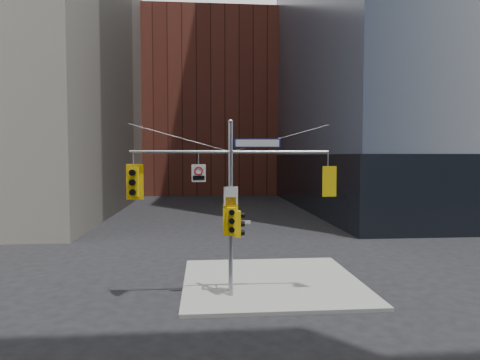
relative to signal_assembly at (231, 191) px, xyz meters
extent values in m
plane|color=black|center=(0.00, -1.99, -4.42)|extent=(160.00, 160.00, 0.00)
cube|color=gray|center=(2.00, 2.01, -4.34)|extent=(8.00, 8.00, 0.15)
cube|color=black|center=(28.00, 30.01, -1.42)|extent=(36.40, 36.40, 6.00)
cube|color=brown|center=(0.00, 56.01, 9.58)|extent=(26.00, 20.00, 28.00)
cylinder|color=gray|center=(0.00, 0.01, -0.82)|extent=(0.18, 0.18, 7.20)
sphere|color=gray|center=(0.00, 0.01, 2.78)|extent=(0.20, 0.20, 0.20)
cylinder|color=gray|center=(-2.00, 0.01, 1.58)|extent=(4.00, 0.11, 0.11)
cylinder|color=gray|center=(2.00, 0.01, 1.58)|extent=(4.00, 0.11, 0.11)
cylinder|color=gray|center=(0.00, -0.34, 1.58)|extent=(0.10, 0.70, 0.10)
cylinder|color=gray|center=(-2.00, 0.01, 2.13)|extent=(4.00, 0.02, 1.12)
cylinder|color=gray|center=(2.00, 0.01, 2.13)|extent=(4.00, 0.02, 1.12)
cube|color=yellow|center=(-3.84, 0.01, 0.38)|extent=(0.39, 0.29, 1.15)
cube|color=yellow|center=(-3.83, 0.20, 0.38)|extent=(0.68, 0.09, 1.43)
cylinder|color=black|center=(-3.85, -0.21, 0.77)|extent=(0.25, 0.19, 0.24)
cylinder|color=black|center=(-3.85, -0.12, 0.77)|extent=(0.21, 0.04, 0.21)
cylinder|color=black|center=(-3.85, -0.21, 0.38)|extent=(0.25, 0.19, 0.24)
cylinder|color=black|center=(-3.85, -0.12, 0.38)|extent=(0.21, 0.04, 0.21)
cylinder|color=black|center=(-3.85, -0.21, 0.00)|extent=(0.25, 0.19, 0.24)
cylinder|color=black|center=(-3.85, -0.12, 0.00)|extent=(0.21, 0.04, 0.21)
cube|color=yellow|center=(4.00, 0.01, 0.38)|extent=(0.35, 0.26, 1.00)
cube|color=yellow|center=(4.02, -0.16, 0.38)|extent=(0.59, 0.10, 1.24)
cylinder|color=black|center=(3.98, 0.20, 0.72)|extent=(0.23, 0.18, 0.21)
cylinder|color=black|center=(3.99, 0.12, 0.72)|extent=(0.18, 0.04, 0.18)
cylinder|color=black|center=(3.98, 0.20, 0.38)|extent=(0.23, 0.18, 0.21)
cylinder|color=black|center=(3.99, 0.12, 0.38)|extent=(0.18, 0.04, 0.18)
cylinder|color=black|center=(3.98, 0.20, 0.05)|extent=(0.23, 0.18, 0.21)
cylinder|color=#0CE559|center=(3.99, 0.12, 0.05)|extent=(0.18, 0.04, 0.18)
cube|color=yellow|center=(0.28, 0.01, -1.34)|extent=(0.25, 0.35, 1.07)
cylinder|color=black|center=(0.48, 0.01, -0.98)|extent=(0.16, 0.23, 0.22)
cylinder|color=black|center=(0.40, 0.01, -0.98)|extent=(0.02, 0.19, 0.19)
cylinder|color=black|center=(0.48, 0.01, -1.34)|extent=(0.16, 0.23, 0.22)
cylinder|color=black|center=(0.40, 0.01, -1.34)|extent=(0.02, 0.19, 0.19)
cylinder|color=black|center=(0.48, 0.01, -1.70)|extent=(0.16, 0.23, 0.22)
cylinder|color=black|center=(0.40, 0.01, -1.70)|extent=(0.02, 0.19, 0.19)
cube|color=yellow|center=(0.00, -0.27, -1.15)|extent=(0.35, 0.26, 1.03)
cube|color=yellow|center=(-0.01, -0.10, -1.15)|extent=(0.61, 0.08, 1.28)
cylinder|color=black|center=(0.01, -0.47, -0.80)|extent=(0.23, 0.17, 0.22)
cylinder|color=black|center=(0.01, -0.39, -0.80)|extent=(0.19, 0.03, 0.19)
cylinder|color=black|center=(0.01, -0.47, -1.15)|extent=(0.23, 0.17, 0.22)
cylinder|color=black|center=(0.01, -0.39, -1.15)|extent=(0.19, 0.03, 0.19)
cylinder|color=black|center=(0.01, -0.47, -1.49)|extent=(0.23, 0.17, 0.22)
cylinder|color=black|center=(0.01, -0.39, -1.49)|extent=(0.19, 0.03, 0.19)
cube|color=navy|center=(1.08, 0.01, 1.93)|extent=(1.87, 0.07, 0.36)
cube|color=silver|center=(1.08, -0.02, 1.93)|extent=(1.76, 0.03, 0.28)
cube|color=silver|center=(-1.28, -0.01, 0.73)|extent=(0.56, 0.03, 0.70)
torus|color=#B20A0A|center=(-1.28, -0.03, 0.83)|extent=(0.35, 0.05, 0.35)
cube|color=black|center=(-1.28, -0.03, 0.55)|extent=(0.47, 0.02, 0.17)
cube|color=silver|center=(0.00, -0.11, -0.19)|extent=(0.58, 0.10, 0.76)
cube|color=#D88C00|center=(0.00, -0.13, -0.40)|extent=(0.42, 0.06, 0.34)
cube|color=silver|center=(0.45, 0.01, -1.27)|extent=(0.73, 0.11, 0.15)
cube|color=#145926|center=(0.00, 0.46, -1.45)|extent=(0.05, 0.82, 0.16)
camera|label=1|loc=(-1.08, -17.13, 1.40)|focal=32.00mm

